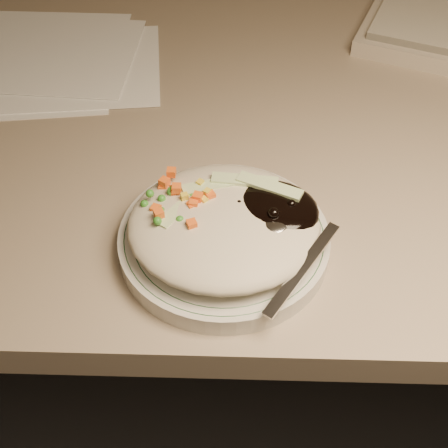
{
  "coord_description": "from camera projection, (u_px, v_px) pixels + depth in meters",
  "views": [
    {
      "loc": [
        -0.06,
        0.73,
        1.23
      ],
      "look_at": [
        -0.07,
        1.16,
        0.78
      ],
      "focal_mm": 50.0,
      "sensor_mm": 36.0,
      "label": 1
    }
  ],
  "objects": [
    {
      "name": "desk",
      "position": [
        277.0,
        227.0,
        0.94
      ],
      "size": [
        1.4,
        0.7,
        0.74
      ],
      "color": "gray",
      "rests_on": "ground"
    },
    {
      "name": "meal",
      "position": [
        228.0,
        221.0,
        0.62
      ],
      "size": [
        0.21,
        0.19,
        0.05
      ],
      "color": "#B5AB93",
      "rests_on": "plate"
    },
    {
      "name": "plate_rim",
      "position": [
        224.0,
        235.0,
        0.63
      ],
      "size": [
        0.21,
        0.21,
        0.0
      ],
      "color": "#144723",
      "rests_on": "plate"
    },
    {
      "name": "papers",
      "position": [
        27.0,
        61.0,
        0.89
      ],
      "size": [
        0.39,
        0.3,
        0.0
      ],
      "color": "white",
      "rests_on": "desk"
    },
    {
      "name": "plate",
      "position": [
        224.0,
        241.0,
        0.64
      ],
      "size": [
        0.22,
        0.22,
        0.02
      ],
      "primitive_type": "cylinder",
      "color": "silver",
      "rests_on": "desk"
    }
  ]
}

